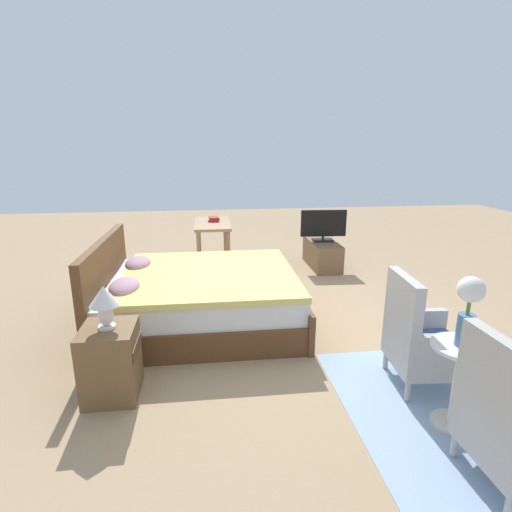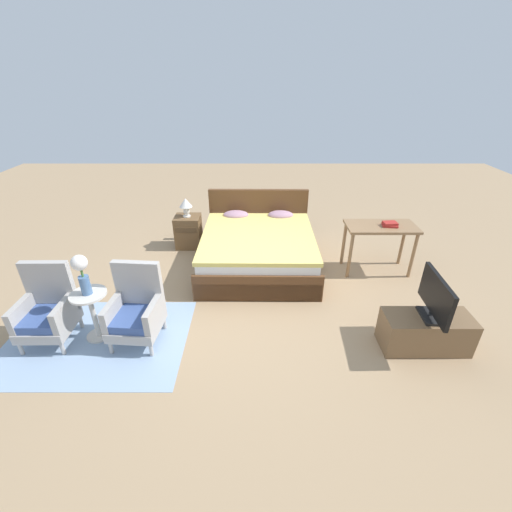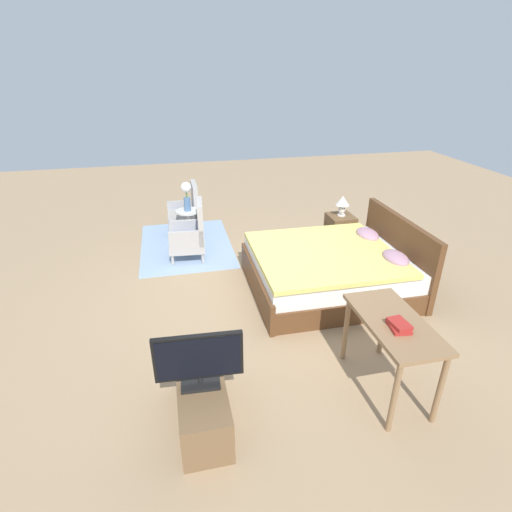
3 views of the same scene
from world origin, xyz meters
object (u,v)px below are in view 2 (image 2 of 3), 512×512
at_px(table_lamp, 186,205).
at_px(tv_flatscreen, 436,298).
at_px(tv_stand, 426,332).
at_px(side_table, 93,310).
at_px(nightstand, 189,231).
at_px(armchair_by_window_right, 137,311).
at_px(book_stack, 390,224).
at_px(armchair_by_window_left, 48,311).
at_px(vanity_desk, 381,233).
at_px(bed, 258,247).
at_px(flower_vase, 82,271).

distance_m(table_lamp, tv_flatscreen, 4.05).
bearing_deg(table_lamp, tv_stand, -39.82).
distance_m(side_table, nightstand, 2.51).
relative_size(armchair_by_window_right, book_stack, 3.91).
distance_m(armchair_by_window_left, tv_stand, 4.29).
distance_m(nightstand, book_stack, 3.35).
relative_size(tv_flatscreen, book_stack, 3.04).
bearing_deg(vanity_desk, book_stack, -14.31).
bearing_deg(armchair_by_window_right, side_table, 178.62).
bearing_deg(table_lamp, armchair_by_window_left, -115.74).
bearing_deg(vanity_desk, bed, 173.51).
bearing_deg(bed, armchair_by_window_left, -143.48).
bearing_deg(book_stack, nightstand, 164.49).
height_order(armchair_by_window_left, tv_flatscreen, armchair_by_window_left).
bearing_deg(armchair_by_window_left, table_lamp, 64.26).
xyz_separation_m(nightstand, vanity_desk, (3.08, -0.86, 0.37)).
xyz_separation_m(side_table, table_lamp, (0.67, 2.42, 0.40)).
xyz_separation_m(bed, armchair_by_window_left, (-2.41, -1.78, 0.08)).
xyz_separation_m(armchair_by_window_right, nightstand, (0.16, 2.43, -0.10)).
bearing_deg(flower_vase, armchair_by_window_left, -178.63).
bearing_deg(armchair_by_window_right, tv_stand, -2.76).
xyz_separation_m(nightstand, table_lamp, (-0.00, 0.00, 0.50)).
bearing_deg(side_table, vanity_desk, 22.62).
bearing_deg(tv_stand, side_table, 177.42).
height_order(armchair_by_window_right, table_lamp, armchair_by_window_right).
bearing_deg(tv_stand, book_stack, 87.18).
bearing_deg(tv_stand, flower_vase, 177.42).
height_order(nightstand, tv_flatscreen, tv_flatscreen).
distance_m(tv_stand, vanity_desk, 1.79).
height_order(armchair_by_window_left, tv_stand, armchair_by_window_left).
bearing_deg(flower_vase, tv_flatscreen, -2.58).
relative_size(armchair_by_window_right, nightstand, 1.62).
bearing_deg(flower_vase, nightstand, 74.57).
relative_size(bed, armchair_by_window_left, 2.26).
height_order(flower_vase, nightstand, flower_vase).
distance_m(vanity_desk, book_stack, 0.19).
distance_m(armchair_by_window_right, vanity_desk, 3.61).
height_order(flower_vase, tv_flatscreen, flower_vase).
bearing_deg(flower_vase, book_stack, 21.69).
height_order(flower_vase, book_stack, flower_vase).
relative_size(nightstand, tv_flatscreen, 0.79).
xyz_separation_m(bed, table_lamp, (-1.24, 0.65, 0.49)).
bearing_deg(vanity_desk, flower_vase, -157.38).
relative_size(table_lamp, tv_flatscreen, 0.46).
bearing_deg(vanity_desk, nightstand, 164.44).
height_order(table_lamp, tv_stand, table_lamp).
bearing_deg(vanity_desk, armchair_by_window_left, -159.69).
distance_m(bed, armchair_by_window_left, 3.00).
xyz_separation_m(armchair_by_window_right, table_lamp, (0.16, 2.43, 0.40)).
height_order(bed, nightstand, bed).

